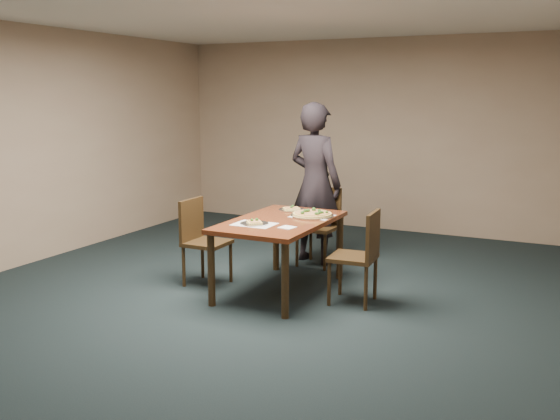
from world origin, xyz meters
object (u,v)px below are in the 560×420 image
at_px(chair_left, 201,236).
at_px(chair_right, 361,252).
at_px(diner, 315,183).
at_px(slice_plate_near, 254,223).
at_px(pizza_pan, 312,214).
at_px(chair_far, 321,221).
at_px(dining_table, 280,229).
at_px(slice_plate_far, 292,209).

relative_size(chair_left, chair_right, 1.00).
bearing_deg(diner, slice_plate_near, 104.22).
bearing_deg(chair_right, pizza_pan, -119.69).
distance_m(chair_far, chair_left, 1.55).
bearing_deg(slice_plate_near, chair_far, 86.50).
bearing_deg(dining_table, chair_right, -0.12).
relative_size(dining_table, pizza_pan, 3.35).
bearing_deg(chair_left, pizza_pan, -68.22).
height_order(pizza_pan, slice_plate_near, pizza_pan).
xyz_separation_m(chair_left, diner, (0.74, 1.36, 0.44)).
height_order(chair_far, slice_plate_far, chair_far).
bearing_deg(pizza_pan, diner, 111.29).
distance_m(chair_left, pizza_pan, 1.21).
relative_size(chair_left, diner, 0.48).
relative_size(chair_far, slice_plate_far, 3.25).
bearing_deg(pizza_pan, slice_plate_far, 147.39).
distance_m(chair_far, diner, 0.45).
height_order(chair_right, pizza_pan, chair_right).
height_order(chair_left, slice_plate_far, chair_left).
height_order(chair_right, slice_plate_far, chair_right).
relative_size(chair_far, chair_left, 1.00).
height_order(chair_left, diner, diner).
bearing_deg(slice_plate_far, chair_left, -138.97).
distance_m(chair_left, slice_plate_near, 0.81).
bearing_deg(slice_plate_far, diner, 91.48).
xyz_separation_m(chair_right, slice_plate_near, (-0.99, -0.31, 0.25)).
bearing_deg(chair_left, chair_right, -85.99).
xyz_separation_m(diner, slice_plate_near, (0.01, -1.54, -0.19)).
relative_size(pizza_pan, slice_plate_near, 1.60).
bearing_deg(diner, slice_plate_far, 105.31).
xyz_separation_m(chair_left, slice_plate_near, (0.75, -0.18, 0.25)).
bearing_deg(chair_far, diner, 152.56).
distance_m(chair_far, chair_right, 1.48).
distance_m(chair_left, diner, 1.61).
relative_size(chair_far, pizza_pan, 2.03).
bearing_deg(slice_plate_far, dining_table, -77.30).
relative_size(diner, slice_plate_near, 6.82).
bearing_deg(chair_far, pizza_pan, -70.25).
height_order(diner, slice_plate_near, diner).
relative_size(dining_table, chair_far, 1.65).
distance_m(chair_far, slice_plate_far, 0.69).
height_order(diner, slice_plate_far, diner).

